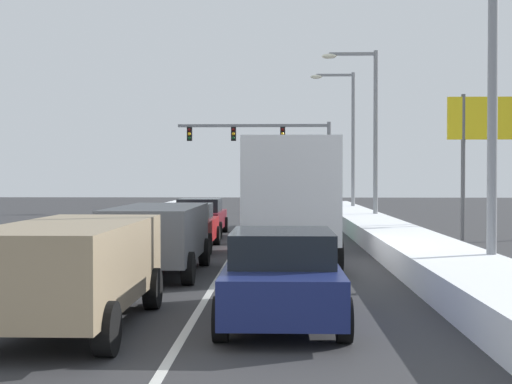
{
  "coord_description": "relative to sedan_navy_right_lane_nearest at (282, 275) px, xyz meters",
  "views": [
    {
      "loc": [
        1.43,
        -4.89,
        2.39
      ],
      "look_at": [
        0.16,
        34.26,
        1.56
      ],
      "focal_mm": 49.41,
      "sensor_mm": 36.0,
      "label": 1
    }
  ],
  "objects": [
    {
      "name": "ground_plane",
      "position": [
        -1.48,
        10.78,
        -0.76
      ],
      "size": [
        120.0,
        120.0,
        0.0
      ],
      "primitive_type": "plane",
      "color": "#333335"
    },
    {
      "name": "snow_bank_left_shoulder",
      "position": [
        -6.78,
        15.16,
        -0.41
      ],
      "size": [
        1.59,
        48.18,
        0.71
      ],
      "primitive_type": "cube",
      "color": "white",
      "rests_on": "ground"
    },
    {
      "name": "lane_stripe_between_right_lane_and_center_lane",
      "position": [
        -1.48,
        15.16,
        -0.76
      ],
      "size": [
        0.14,
        48.18,
        0.01
      ],
      "primitive_type": "cube",
      "color": "silver",
      "rests_on": "ground"
    },
    {
      "name": "suv_tan_center_lane_nearest",
      "position": [
        -3.29,
        -0.71,
        0.25
      ],
      "size": [
        2.16,
        4.9,
        1.67
      ],
      "color": "#937F60",
      "rests_on": "ground"
    },
    {
      "name": "street_lamp_right_mid",
      "position": [
        4.16,
        21.73,
        4.21
      ],
      "size": [
        2.66,
        0.36,
        8.34
      ],
      "color": "gray",
      "rests_on": "ground"
    },
    {
      "name": "sedan_maroon_center_lane_fourth",
      "position": [
        -3.27,
        17.1,
        0.0
      ],
      "size": [
        2.0,
        4.5,
        1.51
      ],
      "color": "maroon",
      "rests_on": "ground"
    },
    {
      "name": "suv_gray_center_lane_second",
      "position": [
        -3.01,
        5.49,
        0.25
      ],
      "size": [
        2.16,
        4.9,
        1.67
      ],
      "color": "slate",
      "rests_on": "ground"
    },
    {
      "name": "snow_bank_right_shoulder",
      "position": [
        3.82,
        15.16,
        -0.43
      ],
      "size": [
        2.13,
        48.18,
        0.66
      ],
      "primitive_type": "cube",
      "color": "white",
      "rests_on": "ground"
    },
    {
      "name": "sedan_green_right_lane_third",
      "position": [
        0.22,
        15.79,
        0.0
      ],
      "size": [
        2.0,
        4.5,
        1.51
      ],
      "color": "#1E5633",
      "rests_on": "ground"
    },
    {
      "name": "traffic_light_gantry",
      "position": [
        -0.3,
        37.04,
        3.96
      ],
      "size": [
        10.6,
        0.47,
        6.2
      ],
      "color": "slate",
      "rests_on": "ground"
    },
    {
      "name": "sedan_navy_right_lane_nearest",
      "position": [
        0.0,
        0.0,
        0.0
      ],
      "size": [
        2.0,
        4.5,
        1.51
      ],
      "color": "navy",
      "rests_on": "ground"
    },
    {
      "name": "box_truck_right_lane_second",
      "position": [
        0.23,
        7.94,
        1.14
      ],
      "size": [
        2.53,
        7.2,
        3.36
      ],
      "color": "#38383D",
      "rests_on": "ground"
    },
    {
      "name": "street_lamp_right_far",
      "position": [
        4.04,
        30.48,
        4.36
      ],
      "size": [
        2.66,
        0.36,
        8.61
      ],
      "color": "gray",
      "rests_on": "ground"
    },
    {
      "name": "sedan_black_right_lane_fourth",
      "position": [
        0.22,
        21.31,
        0.0
      ],
      "size": [
        2.0,
        4.5,
        1.51
      ],
      "color": "black",
      "rests_on": "ground"
    },
    {
      "name": "sedan_red_center_lane_third",
      "position": [
        -3.13,
        11.48,
        0.0
      ],
      "size": [
        2.0,
        4.5,
        1.51
      ],
      "color": "maroon",
      "rests_on": "ground"
    },
    {
      "name": "street_lamp_right_near",
      "position": [
        4.37,
        4.21,
        4.63
      ],
      "size": [
        2.66,
        0.36,
        9.14
      ],
      "color": "gray",
      "rests_on": "ground"
    },
    {
      "name": "roadside_sign_right",
      "position": [
        7.88,
        15.07,
        3.25
      ],
      "size": [
        3.2,
        0.16,
        5.5
      ],
      "color": "#59595B",
      "rests_on": "ground"
    }
  ]
}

